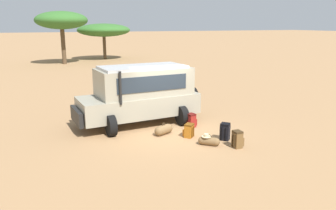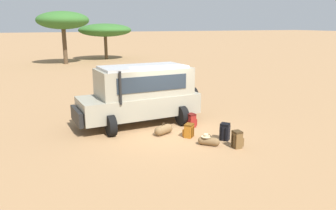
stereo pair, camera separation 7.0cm
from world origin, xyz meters
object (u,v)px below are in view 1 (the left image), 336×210
at_px(backpack_cluster_center, 237,139).
at_px(backpack_outermost, 191,120).
at_px(duffel_bag_low_black_case, 209,141).
at_px(duffel_bag_soft_canvas, 164,130).
at_px(backpack_beside_front_wheel, 189,131).
at_px(safari_vehicle, 141,93).
at_px(acacia_tree_left_mid, 61,21).
at_px(acacia_tree_centre_back, 104,30).
at_px(backpack_near_rear_wheel, 225,132).

height_order(backpack_cluster_center, backpack_outermost, backpack_cluster_center).
distance_m(backpack_cluster_center, duffel_bag_low_black_case, 0.98).
relative_size(backpack_outermost, duffel_bag_low_black_case, 0.88).
relative_size(duffel_bag_low_black_case, duffel_bag_soft_canvas, 0.79).
bearing_deg(backpack_cluster_center, backpack_beside_front_wheel, 122.82).
distance_m(backpack_beside_front_wheel, duffel_bag_low_black_case, 1.06).
xyz_separation_m(safari_vehicle, duffel_bag_low_black_case, (1.31, -3.37, -1.14)).
bearing_deg(duffel_bag_soft_canvas, acacia_tree_left_mid, 91.96).
bearing_deg(duffel_bag_low_black_case, acacia_tree_centre_back, 83.99).
xyz_separation_m(safari_vehicle, duffel_bag_soft_canvas, (0.31, -1.68, -1.12)).
xyz_separation_m(backpack_beside_front_wheel, backpack_cluster_center, (1.03, -1.60, 0.04)).
height_order(backpack_near_rear_wheel, acacia_tree_left_mid, acacia_tree_left_mid).
distance_m(safari_vehicle, acacia_tree_left_mid, 23.35).
distance_m(backpack_outermost, acacia_tree_centre_back, 27.71).
distance_m(safari_vehicle, backpack_outermost, 2.36).
relative_size(safari_vehicle, backpack_outermost, 9.63).
height_order(safari_vehicle, acacia_tree_left_mid, acacia_tree_left_mid).
relative_size(backpack_near_rear_wheel, backpack_outermost, 1.11).
distance_m(safari_vehicle, backpack_beside_front_wheel, 2.78).
xyz_separation_m(backpack_beside_front_wheel, acacia_tree_left_mid, (-1.59, 25.48, 4.16)).
bearing_deg(duffel_bag_low_black_case, backpack_outermost, 79.28).
bearing_deg(acacia_tree_centre_back, acacia_tree_left_mid, -148.86).
bearing_deg(backpack_near_rear_wheel, safari_vehicle, 124.08).
bearing_deg(duffel_bag_soft_canvas, duffel_bag_low_black_case, -59.41).
relative_size(safari_vehicle, backpack_near_rear_wheel, 8.65).
height_order(backpack_beside_front_wheel, duffel_bag_soft_canvas, backpack_beside_front_wheel).
height_order(duffel_bag_soft_canvas, acacia_tree_centre_back, acacia_tree_centre_back).
xyz_separation_m(backpack_near_rear_wheel, acacia_tree_centre_back, (2.29, 29.26, 3.06)).
height_order(backpack_near_rear_wheel, duffel_bag_soft_canvas, backpack_near_rear_wheel).
bearing_deg(duffel_bag_soft_canvas, backpack_near_rear_wheel, -38.66).
relative_size(safari_vehicle, backpack_beside_front_wheel, 10.59).
height_order(backpack_near_rear_wheel, acacia_tree_centre_back, acacia_tree_centre_back).
bearing_deg(backpack_beside_front_wheel, safari_vehicle, 114.07).
distance_m(backpack_beside_front_wheel, acacia_tree_left_mid, 25.87).
relative_size(safari_vehicle, acacia_tree_left_mid, 1.01).
bearing_deg(backpack_near_rear_wheel, acacia_tree_centre_back, 85.52).
distance_m(backpack_beside_front_wheel, duffel_bag_soft_canvas, 1.00).
xyz_separation_m(duffel_bag_soft_canvas, acacia_tree_left_mid, (-0.85, 24.82, 4.23)).
bearing_deg(backpack_outermost, duffel_bag_low_black_case, -100.72).
bearing_deg(backpack_beside_front_wheel, acacia_tree_centre_back, 83.26).
relative_size(safari_vehicle, backpack_cluster_center, 9.11).
bearing_deg(backpack_beside_front_wheel, duffel_bag_low_black_case, -75.87).
xyz_separation_m(duffel_bag_low_black_case, acacia_tree_left_mid, (-1.85, 26.51, 4.25)).
distance_m(safari_vehicle, duffel_bag_low_black_case, 3.79).
xyz_separation_m(backpack_beside_front_wheel, duffel_bag_low_black_case, (0.26, -1.03, -0.09)).
height_order(duffel_bag_low_black_case, acacia_tree_left_mid, acacia_tree_left_mid).
relative_size(backpack_cluster_center, duffel_bag_soft_canvas, 0.74).
xyz_separation_m(backpack_cluster_center, duffel_bag_soft_canvas, (-1.78, 2.27, -0.11)).
height_order(safari_vehicle, backpack_near_rear_wheel, safari_vehicle).
bearing_deg(backpack_cluster_center, backpack_near_rear_wheel, 87.51).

